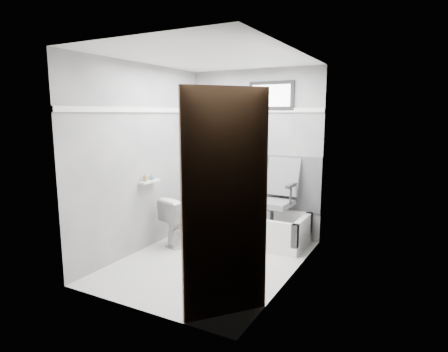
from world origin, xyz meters
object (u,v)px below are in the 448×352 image
Objects in this scene: bathtub at (253,226)px; soap_bottle_b at (152,176)px; door at (236,218)px; office_chair at (272,197)px; toilet at (185,221)px; soap_bottle_a at (145,177)px.

bathtub is 17.10× the size of soap_bottle_b.
door reaches higher than soap_bottle_b.
office_chair is at bearing 9.84° from bathtub.
toilet is at bearing 134.12° from door.
soap_bottle_a is (-1.92, 1.24, -0.03)m from door.
toilet is 0.76m from soap_bottle_b.
bathtub is 2.25× the size of toilet.
door is 22.81× the size of soap_bottle_b.
toilet reaches higher than bathtub.
toilet is (-1.03, -0.61, -0.32)m from office_chair.
bathtub is 2.49m from door.
office_chair is 1.58× the size of toilet.
soap_bottle_b is at bearing 90.00° from soap_bottle_a.
door is at bearing -69.33° from bathtub.
toilet is 2.39m from door.
door reaches higher than office_chair.
bathtub is at bearing 110.67° from door.
soap_bottle_a reaches higher than bathtub.
soap_bottle_a reaches higher than soap_bottle_b.
door is at bearing -32.75° from soap_bottle_a.
soap_bottle_b is at bearing -143.98° from office_chair.
office_chair is 1.72m from soap_bottle_a.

